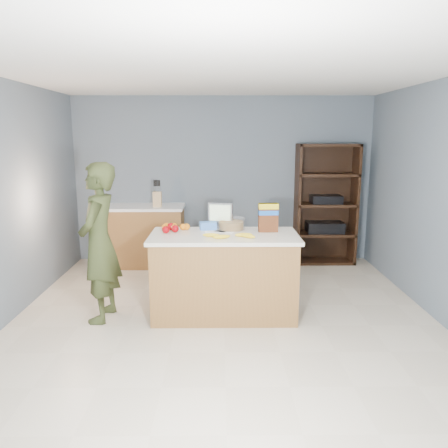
{
  "coord_description": "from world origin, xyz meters",
  "views": [
    {
      "loc": [
        -0.04,
        -4.18,
        1.92
      ],
      "look_at": [
        0.0,
        0.35,
        1.0
      ],
      "focal_mm": 35.0,
      "sensor_mm": 36.0,
      "label": 1
    }
  ],
  "objects_px": {
    "person": "(99,243)",
    "tv": "(220,214)",
    "cereal_box": "(268,215)",
    "counter_peninsula": "(224,278)",
    "shelving_unit": "(325,206)"
  },
  "relations": [
    {
      "from": "person",
      "to": "counter_peninsula",
      "type": "bearing_deg",
      "value": 97.12
    },
    {
      "from": "shelving_unit",
      "to": "person",
      "type": "bearing_deg",
      "value": -143.11
    },
    {
      "from": "tv",
      "to": "cereal_box",
      "type": "xyz_separation_m",
      "value": [
        0.51,
        -0.21,
        0.02
      ]
    },
    {
      "from": "shelving_unit",
      "to": "person",
      "type": "distance_m",
      "value": 3.56
    },
    {
      "from": "person",
      "to": "tv",
      "type": "relative_size",
      "value": 5.89
    },
    {
      "from": "cereal_box",
      "to": "tv",
      "type": "bearing_deg",
      "value": 157.43
    },
    {
      "from": "person",
      "to": "tv",
      "type": "bearing_deg",
      "value": 111.64
    },
    {
      "from": "tv",
      "to": "cereal_box",
      "type": "relative_size",
      "value": 0.91
    },
    {
      "from": "shelving_unit",
      "to": "cereal_box",
      "type": "height_order",
      "value": "shelving_unit"
    },
    {
      "from": "counter_peninsula",
      "to": "person",
      "type": "bearing_deg",
      "value": -176.22
    },
    {
      "from": "shelving_unit",
      "to": "counter_peninsula",
      "type": "bearing_deg",
      "value": -127.11
    },
    {
      "from": "shelving_unit",
      "to": "cereal_box",
      "type": "relative_size",
      "value": 5.78
    },
    {
      "from": "cereal_box",
      "to": "counter_peninsula",
      "type": "bearing_deg",
      "value": -166.35
    },
    {
      "from": "cereal_box",
      "to": "person",
      "type": "bearing_deg",
      "value": -173.51
    },
    {
      "from": "tv",
      "to": "cereal_box",
      "type": "bearing_deg",
      "value": -22.57
    }
  ]
}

